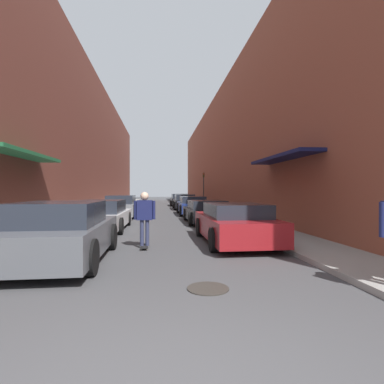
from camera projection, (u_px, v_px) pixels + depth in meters
ground at (159, 212)px, 22.50m from camera, size 113.11×113.11×0.00m
curb_strip_left at (112, 208)px, 27.15m from camera, size 1.80×51.41×0.12m
curb_strip_right at (204, 207)px, 28.08m from camera, size 1.80×51.41×0.12m
building_row_left at (79, 146)px, 26.80m from camera, size 4.90×51.41×11.32m
building_row_right at (235, 153)px, 28.37m from camera, size 4.90×51.41×10.38m
parked_car_left_0 at (61, 233)px, 6.85m from camera, size 2.06×4.20×1.38m
parked_car_left_1 at (102, 216)px, 12.38m from camera, size 2.05×4.76×1.24m
parked_car_left_2 at (122, 207)px, 18.46m from camera, size 1.91×4.60×1.35m
parked_car_right_0 at (234, 223)px, 9.38m from camera, size 2.00×4.49×1.23m
parked_car_right_1 at (206, 212)px, 15.19m from camera, size 2.05×4.43×1.14m
parked_car_right_2 at (192, 205)px, 20.41m from camera, size 1.90×4.72×1.25m
parked_car_right_3 at (184, 202)px, 26.34m from camera, size 1.95×4.51×1.30m
parked_car_right_4 at (180, 200)px, 32.11m from camera, size 2.02×4.41×1.29m
skateboarder at (145, 214)px, 8.47m from camera, size 0.61×0.78×1.59m
manhole_cover at (208, 288)px, 4.97m from camera, size 0.70×0.70×0.02m
traffic_light at (204, 185)px, 29.45m from camera, size 0.16×0.22×3.27m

